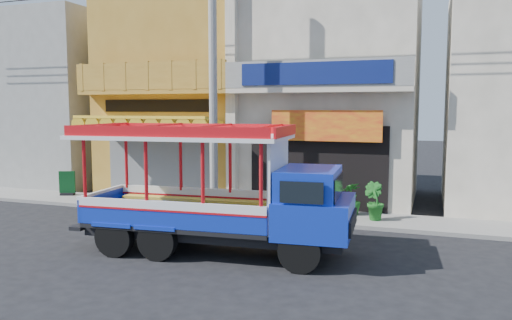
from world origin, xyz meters
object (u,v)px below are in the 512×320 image
at_px(potted_plant_a, 332,200).
at_px(songthaew_truck, 233,193).
at_px(potted_plant_b, 374,201).
at_px(utility_pole, 217,58).
at_px(potted_plant_c, 352,199).
at_px(green_sign, 67,185).

bearing_deg(potted_plant_a, songthaew_truck, -124.13).
xyz_separation_m(potted_plant_a, potted_plant_b, (1.36, -0.43, 0.13)).
bearing_deg(potted_plant_a, utility_pole, 178.87).
distance_m(utility_pole, potted_plant_c, 6.11).
height_order(songthaew_truck, potted_plant_a, songthaew_truck).
bearing_deg(songthaew_truck, potted_plant_b, 57.66).
height_order(utility_pole, potted_plant_c, utility_pole).
relative_size(songthaew_truck, potted_plant_c, 6.62).
xyz_separation_m(songthaew_truck, potted_plant_a, (1.42, 4.81, -0.92)).
relative_size(potted_plant_a, potted_plant_b, 0.78).
xyz_separation_m(utility_pole, potted_plant_b, (4.83, 0.60, -4.34)).
xyz_separation_m(green_sign, potted_plant_a, (10.26, 0.02, 0.05)).
xyz_separation_m(songthaew_truck, potted_plant_c, (2.03, 4.89, -0.85)).
bearing_deg(green_sign, songthaew_truck, -28.42).
distance_m(utility_pole, green_sign, 8.22).
height_order(songthaew_truck, potted_plant_c, songthaew_truck).
height_order(songthaew_truck, potted_plant_b, songthaew_truck).
relative_size(potted_plant_b, potted_plant_c, 1.12).
bearing_deg(potted_plant_c, songthaew_truck, 21.52).
bearing_deg(potted_plant_c, potted_plant_a, -38.86).
distance_m(songthaew_truck, potted_plant_b, 5.24).
distance_m(green_sign, potted_plant_b, 11.62).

